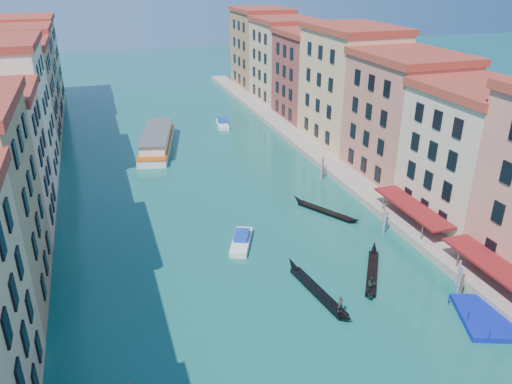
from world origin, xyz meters
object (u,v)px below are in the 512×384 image
Objects in this scene: gondola_fore at (318,290)px; blue_dock at (484,317)px; vaporetto_far at (157,140)px; gondola_right at (372,272)px.

blue_dock is (12.98, -8.54, -0.13)m from gondola_fore.
vaporetto_far is 1.82× the size of gondola_fore.
blue_dock is (6.16, -9.66, -0.16)m from gondola_right.
gondola_fore is 6.91m from gondola_right.
gondola_fore reaches higher than blue_dock.
gondola_fore is 1.56× the size of blue_dock.
vaporetto_far is 62.24m from blue_dock.
blue_dock is at bearing -24.86° from gondola_right.
vaporetto_far is 51.09m from gondola_right.
vaporetto_far reaches higher than gondola_right.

